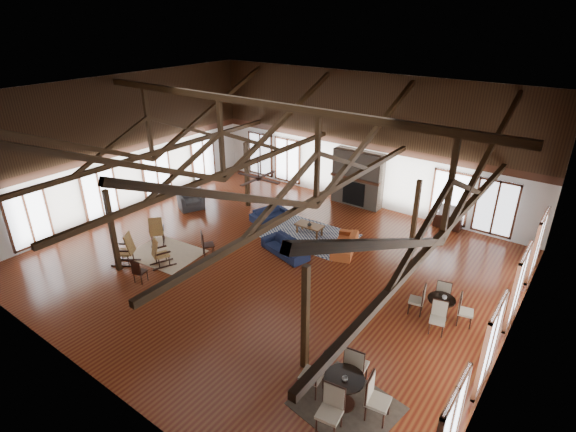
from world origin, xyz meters
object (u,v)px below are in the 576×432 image
Objects in this scene: sofa_navy_front at (285,247)px; sofa_orange at (345,243)px; tv_console at (448,222)px; sofa_navy_left at (269,214)px; cafe_table_far at (441,305)px; coffee_table at (309,226)px; cafe_table_near at (344,386)px; armchair at (191,200)px.

sofa_navy_front reaches higher than sofa_orange.
sofa_navy_front is 7.21m from tv_console.
cafe_table_far reaches higher than sofa_navy_left.
sofa_orange is 1.69× the size of coffee_table.
cafe_table_near is at bearing -98.90° from cafe_table_far.
cafe_table_far is at bearing 81.10° from cafe_table_near.
armchair reaches higher than sofa_orange.
tv_console is (-1.12, 10.74, -0.29)m from cafe_table_near.
sofa_navy_front reaches higher than tv_console.
armchair is at bearing 153.29° from cafe_table_near.
sofa_orange is at bearing 155.82° from cafe_table_far.
cafe_table_near reaches higher than cafe_table_far.
sofa_orange is 0.88× the size of cafe_table_near.
cafe_table_near is at bearing 10.20° from sofa_orange.
armchair is 11.45m from tv_console.
cafe_table_far is at bearing -69.75° from armchair.
cafe_table_far is 1.71× the size of tv_console.
cafe_table_far is (12.12, -1.22, 0.12)m from armchair.
sofa_navy_left is 10.41m from cafe_table_near.
sofa_navy_front is at bearing -71.91° from armchair.
sofa_navy_left is 0.75× the size of cafe_table_near.
cafe_table_far reaches higher than sofa_orange.
cafe_table_near is at bearing -90.69° from armchair.
sofa_orange is 1.03× the size of cafe_table_far.
armchair is 12.78m from cafe_table_near.
cafe_table_near is at bearing -114.30° from sofa_navy_left.
sofa_orange is 1.85m from coffee_table.
sofa_navy_front is 1.78× the size of armchair.
tv_console is (4.37, 3.97, -0.10)m from coffee_table.
sofa_orange reaches higher than coffee_table.
cafe_table_near reaches higher than sofa_navy_front.
sofa_navy_front is at bearing -112.82° from sofa_navy_left.
cafe_table_near is (7.75, -6.95, 0.33)m from sofa_navy_left.
sofa_navy_left is 0.85× the size of sofa_orange.
sofa_orange is 4.96m from tv_console.
tv_console is (2.54, 4.26, -0.01)m from sofa_orange.
sofa_navy_left is 7.64m from tv_console.
tv_console is (6.63, 3.79, 0.04)m from sofa_navy_left.
cafe_table_far is (4.36, -1.96, 0.20)m from sofa_orange.
armchair is 12.18m from cafe_table_far.
cafe_table_near is (3.66, -6.48, 0.28)m from sofa_orange.
cafe_table_near reaches higher than tv_console.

